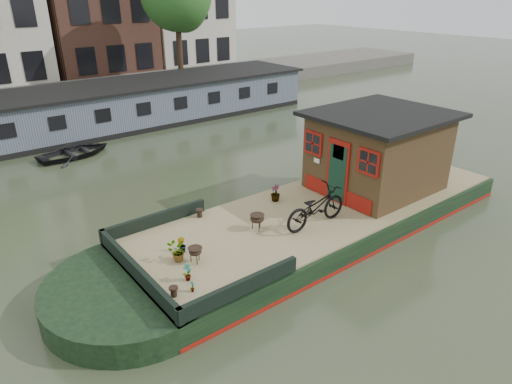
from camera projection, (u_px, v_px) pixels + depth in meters
ground at (324, 225)px, 13.61m from camera, size 120.00×120.00×0.00m
houseboat_hull at (291, 230)px, 12.75m from camera, size 14.01×4.02×0.60m
houseboat_deck at (325, 206)px, 13.35m from camera, size 11.80×3.80×0.05m
bow_bulwark at (171, 258)px, 10.42m from camera, size 3.00×4.00×0.35m
cabin at (378, 150)px, 14.07m from camera, size 4.00×3.50×2.42m
bicycle at (316, 207)px, 12.02m from camera, size 2.02×0.71×1.06m
potted_plant_a at (187, 272)px, 9.81m from camera, size 0.27×0.23×0.43m
potted_plant_b at (182, 245)px, 10.91m from camera, size 0.23×0.25×0.38m
potted_plant_c at (177, 252)px, 10.52m from camera, size 0.45×0.40×0.47m
potted_plant_d at (275, 193)px, 13.52m from camera, size 0.31×0.31×0.51m
potted_plant_e at (192, 286)px, 9.49m from camera, size 0.16×0.16×0.26m
brazier_front at (195, 255)px, 10.49m from camera, size 0.45×0.45×0.38m
brazier_rear at (257, 222)px, 11.93m from camera, size 0.52×0.52×0.43m
bollard_port at (200, 213)px, 12.61m from camera, size 0.21×0.21×0.23m
bollard_stbd at (174, 292)px, 9.35m from camera, size 0.19×0.19×0.22m
dinghy at (74, 149)px, 19.04m from camera, size 3.23×2.48×0.62m
far_houseboat at (127, 106)px, 23.28m from camera, size 20.40×4.40×2.11m
quay at (85, 95)px, 28.16m from camera, size 60.00×6.00×0.90m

